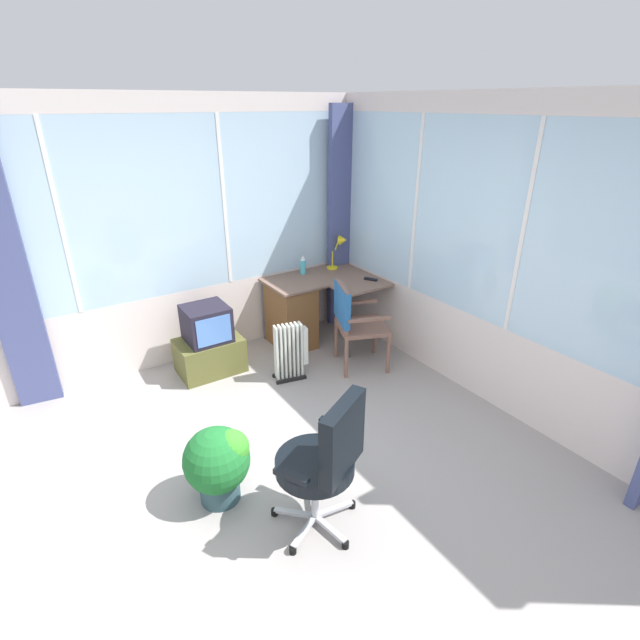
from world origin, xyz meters
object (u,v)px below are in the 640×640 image
(tv_remote, at_px, (371,279))
(spray_bottle, at_px, (303,265))
(tv_on_stand, at_px, (209,344))
(desk, at_px, (295,311))
(wooden_armchair, at_px, (351,316))
(potted_plant, at_px, (219,461))
(space_heater, at_px, (291,351))
(office_chair, at_px, (326,457))
(desk_lamp, at_px, (340,247))

(tv_remote, height_order, spray_bottle, spray_bottle)
(tv_on_stand, bearing_deg, spray_bottle, 11.23)
(desk, distance_m, tv_remote, 0.92)
(wooden_armchair, relative_size, potted_plant, 1.61)
(desk, distance_m, wooden_armchair, 0.81)
(tv_remote, relative_size, space_heater, 0.25)
(spray_bottle, bearing_deg, tv_on_stand, -168.77)
(tv_on_stand, bearing_deg, office_chair, -92.70)
(space_heater, bearing_deg, spray_bottle, 51.95)
(potted_plant, bearing_deg, spray_bottle, 46.33)
(wooden_armchair, distance_m, tv_on_stand, 1.46)
(wooden_armchair, xyz_separation_m, space_heater, (-0.63, 0.13, -0.28))
(potted_plant, bearing_deg, office_chair, -51.90)
(office_chair, bearing_deg, spray_bottle, 61.41)
(desk_lamp, bearing_deg, office_chair, -126.90)
(office_chair, distance_m, tv_on_stand, 2.31)
(tv_on_stand, relative_size, potted_plant, 1.27)
(tv_remote, bearing_deg, spray_bottle, 101.00)
(desk_lamp, xyz_separation_m, tv_remote, (0.05, -0.52, -0.25))
(desk_lamp, bearing_deg, potted_plant, -141.21)
(desk, relative_size, desk_lamp, 2.87)
(desk_lamp, bearing_deg, space_heater, -146.18)
(desk_lamp, bearing_deg, tv_on_stand, -174.29)
(tv_on_stand, distance_m, space_heater, 0.85)
(tv_on_stand, distance_m, potted_plant, 1.79)
(desk_lamp, height_order, tv_remote, desk_lamp)
(wooden_armchair, height_order, office_chair, office_chair)
(spray_bottle, xyz_separation_m, tv_on_stand, (-1.28, -0.25, -0.53))
(desk_lamp, xyz_separation_m, spray_bottle, (-0.46, 0.08, -0.16))
(desk_lamp, height_order, wooden_armchair, desk_lamp)
(tv_remote, xyz_separation_m, tv_on_stand, (-1.79, 0.34, -0.44))
(wooden_armchair, bearing_deg, potted_plant, -151.60)
(tv_remote, height_order, tv_on_stand, tv_remote)
(tv_on_stand, height_order, potted_plant, tv_on_stand)
(spray_bottle, height_order, office_chair, office_chair)
(desk, bearing_deg, office_chair, -116.22)
(space_heater, bearing_deg, wooden_armchair, -11.60)
(desk, relative_size, tv_remote, 7.73)
(office_chair, bearing_deg, desk_lamp, 53.10)
(spray_bottle, bearing_deg, wooden_armchair, -90.96)
(wooden_armchair, bearing_deg, desk, 105.46)
(desk_lamp, distance_m, tv_remote, 0.58)
(desk, xyz_separation_m, wooden_armchair, (0.21, -0.76, 0.17))
(tv_remote, distance_m, wooden_armchair, 0.66)
(tv_remote, xyz_separation_m, space_heater, (-1.16, -0.22, -0.46))
(desk, bearing_deg, space_heater, -123.33)
(tv_remote, xyz_separation_m, spray_bottle, (-0.51, 0.60, 0.09))
(space_heater, bearing_deg, desk, 56.67)
(tv_on_stand, xyz_separation_m, space_heater, (0.64, -0.57, -0.02))
(desk_lamp, bearing_deg, spray_bottle, 170.25)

